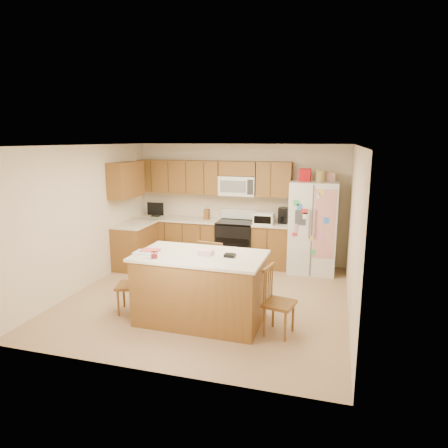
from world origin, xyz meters
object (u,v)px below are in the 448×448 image
(windsor_chair_back, at_px, (214,272))
(windsor_chair_right, at_px, (278,303))
(windsor_chair_left, at_px, (131,285))
(stove, at_px, (236,242))
(island, at_px, (200,288))
(refrigerator, at_px, (313,226))

(windsor_chair_back, xyz_separation_m, windsor_chair_right, (1.16, -0.89, -0.04))
(windsor_chair_left, bearing_deg, stove, 71.25)
(stove, bearing_deg, windsor_chair_left, -108.75)
(windsor_chair_left, height_order, windsor_chair_back, windsor_chair_back)
(island, relative_size, windsor_chair_back, 1.83)
(refrigerator, xyz_separation_m, windsor_chair_back, (-1.44, -1.94, -0.44))
(refrigerator, relative_size, island, 1.09)
(island, height_order, windsor_chair_right, island)
(stove, relative_size, refrigerator, 0.55)
(stove, distance_m, island, 2.78)
(stove, distance_m, refrigerator, 1.63)
(refrigerator, height_order, windsor_chair_left, refrigerator)
(refrigerator, distance_m, windsor_chair_right, 2.87)
(island, bearing_deg, refrigerator, 62.67)
(refrigerator, bearing_deg, stove, 177.70)
(refrigerator, xyz_separation_m, island, (-1.40, -2.72, -0.42))
(windsor_chair_right, bearing_deg, refrigerator, 84.45)
(refrigerator, relative_size, windsor_chair_back, 2.00)
(stove, xyz_separation_m, windsor_chair_right, (1.30, -2.88, -0.03))
(island, xyz_separation_m, windsor_chair_right, (1.13, -0.10, -0.06))
(stove, distance_m, windsor_chair_right, 3.16)
(stove, bearing_deg, windsor_chair_back, -86.16)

